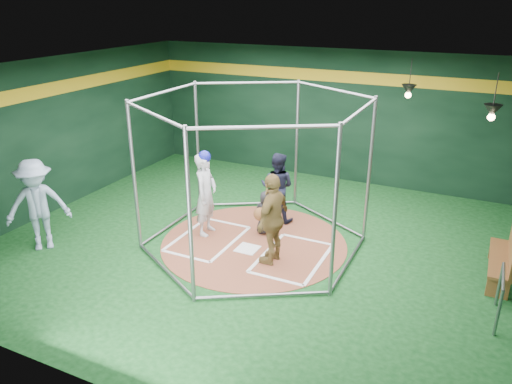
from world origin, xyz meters
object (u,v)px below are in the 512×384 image
at_px(umpire, 277,187).
at_px(dugout_bench, 506,255).
at_px(visitor_leopard, 273,219).
at_px(batter_figure, 206,193).

relative_size(umpire, dugout_bench, 0.98).
xyz_separation_m(visitor_leopard, umpire, (-0.67, 1.75, -0.09)).
relative_size(visitor_leopard, dugout_bench, 1.10).
distance_m(batter_figure, umpire, 1.65).
height_order(batter_figure, dugout_bench, batter_figure).
bearing_deg(umpire, dugout_bench, 168.17).
distance_m(visitor_leopard, umpire, 1.88).
distance_m(batter_figure, dugout_bench, 5.79).
height_order(visitor_leopard, umpire, visitor_leopard).
bearing_deg(dugout_bench, umpire, 173.50).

